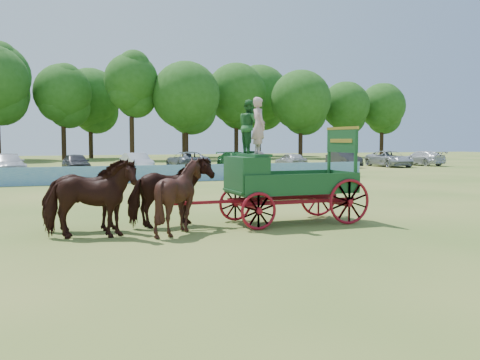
# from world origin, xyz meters

# --- Properties ---
(ground) EXTENTS (160.00, 160.00, 0.00)m
(ground) POSITION_xyz_m (0.00, 0.00, 0.00)
(ground) COLOR olive
(ground) RESTS_ON ground
(horse_lead_left) EXTENTS (2.63, 1.58, 2.07)m
(horse_lead_left) POSITION_xyz_m (-8.04, 0.13, 1.04)
(horse_lead_left) COLOR black
(horse_lead_left) RESTS_ON ground
(horse_lead_right) EXTENTS (2.60, 1.48, 2.07)m
(horse_lead_right) POSITION_xyz_m (-8.04, 1.23, 1.04)
(horse_lead_right) COLOR black
(horse_lead_right) RESTS_ON ground
(horse_wheel_left) EXTENTS (2.01, 1.82, 2.08)m
(horse_wheel_left) POSITION_xyz_m (-5.64, 0.13, 1.04)
(horse_wheel_left) COLOR black
(horse_wheel_left) RESTS_ON ground
(horse_wheel_right) EXTENTS (2.62, 1.55, 2.07)m
(horse_wheel_right) POSITION_xyz_m (-5.64, 1.23, 1.04)
(horse_wheel_right) COLOR black
(horse_wheel_right) RESTS_ON ground
(farm_dray) EXTENTS (6.00, 2.00, 3.82)m
(farm_dray) POSITION_xyz_m (-2.71, 0.71, 1.70)
(farm_dray) COLOR maroon
(farm_dray) RESTS_ON ground
(sponsor_banner) EXTENTS (26.00, 0.08, 1.05)m
(sponsor_banner) POSITION_xyz_m (-1.00, 18.00, 0.53)
(sponsor_banner) COLOR #216FB5
(sponsor_banner) RESTS_ON ground
(parked_cars) EXTENTS (55.70, 6.90, 1.59)m
(parked_cars) POSITION_xyz_m (2.10, 29.65, 0.76)
(parked_cars) COLOR silver
(parked_cars) RESTS_ON ground
(treeline) EXTENTS (92.44, 23.18, 15.38)m
(treeline) POSITION_xyz_m (-4.30, 59.89, 9.08)
(treeline) COLOR #382314
(treeline) RESTS_ON ground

